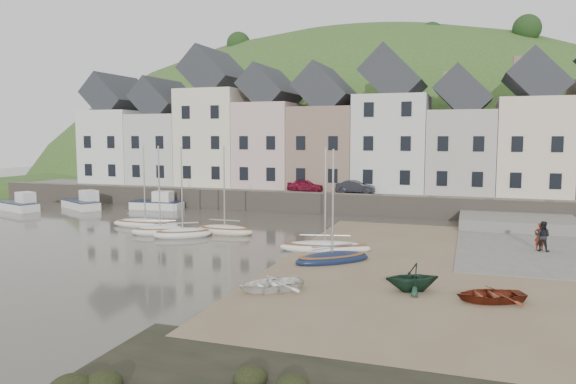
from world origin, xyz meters
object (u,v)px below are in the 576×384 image
(rowboat_white, at_px, (270,284))
(person_red, at_px, (540,236))
(rowboat_green, at_px, (412,277))
(car_right, at_px, (355,187))
(person_dark, at_px, (543,236))
(rowboat_red, at_px, (490,295))
(car_left, at_px, (305,185))
(sailboat_0, at_px, (145,223))

(rowboat_white, xyz_separation_m, person_red, (12.11, 12.66, 0.57))
(rowboat_green, xyz_separation_m, car_right, (-7.50, 24.43, 1.50))
(person_dark, bearing_deg, rowboat_red, 91.69)
(rowboat_green, relative_size, car_left, 0.70)
(rowboat_white, bearing_deg, person_dark, 95.25)
(rowboat_green, xyz_separation_m, person_red, (6.23, 10.74, 0.25))
(person_red, relative_size, car_right, 0.46)
(rowboat_white, bearing_deg, rowboat_green, 67.91)
(rowboat_red, height_order, person_dark, person_dark)
(rowboat_green, xyz_separation_m, car_left, (-12.23, 24.43, 1.49))
(rowboat_red, bearing_deg, sailboat_0, -137.05)
(person_red, distance_m, car_left, 23.02)
(rowboat_green, height_order, car_right, car_right)
(sailboat_0, distance_m, car_left, 16.02)
(rowboat_green, height_order, person_dark, person_dark)
(person_red, relative_size, person_dark, 0.92)
(sailboat_0, xyz_separation_m, rowboat_green, (20.64, -10.93, 0.42))
(sailboat_0, distance_m, rowboat_green, 23.36)
(rowboat_green, bearing_deg, car_left, -178.82)
(sailboat_0, height_order, person_dark, sailboat_0)
(rowboat_white, relative_size, rowboat_red, 1.04)
(rowboat_white, xyz_separation_m, rowboat_green, (5.88, 1.91, 0.32))
(rowboat_green, bearing_deg, person_red, 124.47)
(rowboat_red, bearing_deg, rowboat_green, -120.51)
(sailboat_0, xyz_separation_m, rowboat_red, (23.80, -11.44, 0.09))
(rowboat_green, distance_m, car_right, 25.60)
(rowboat_green, height_order, person_red, person_red)
(car_left, relative_size, car_right, 0.95)
(rowboat_white, height_order, rowboat_red, rowboat_white)
(rowboat_green, bearing_deg, rowboat_white, -97.38)
(car_left, bearing_deg, car_right, -94.53)
(person_red, relative_size, car_left, 0.48)
(rowboat_green, height_order, rowboat_red, rowboat_green)
(sailboat_0, bearing_deg, car_left, 58.08)
(rowboat_red, bearing_deg, car_left, -169.69)
(rowboat_white, xyz_separation_m, car_left, (-6.35, 26.35, 1.81))
(rowboat_green, relative_size, rowboat_red, 0.84)
(sailboat_0, height_order, rowboat_white, sailboat_0)
(rowboat_red, xyz_separation_m, person_dark, (3.19, 10.98, 0.65))
(person_red, bearing_deg, car_right, -49.01)
(car_left, height_order, car_right, car_right)
(rowboat_white, distance_m, person_red, 17.53)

